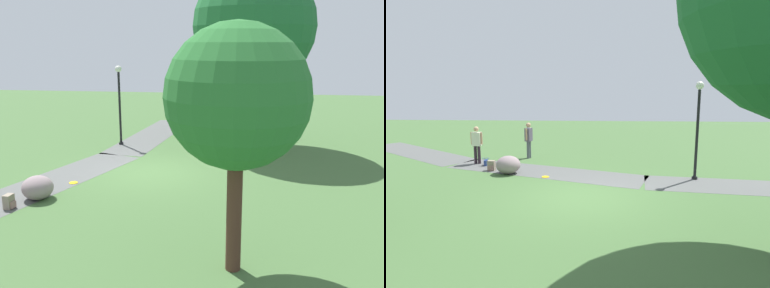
% 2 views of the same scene
% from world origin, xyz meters
% --- Properties ---
extents(ground_plane, '(48.00, 48.00, 0.00)m').
position_xyz_m(ground_plane, '(0.00, 0.00, 0.00)').
color(ground_plane, '#436636').
extents(footpath_segment_near, '(8.16, 2.79, 0.01)m').
position_xyz_m(footpath_segment_near, '(-6.03, -1.32, 0.00)').
color(footpath_segment_near, '#565856').
rests_on(footpath_segment_near, ground).
extents(footpath_segment_mid, '(8.18, 4.35, 0.01)m').
position_xyz_m(footpath_segment_mid, '(1.73, -3.08, 0.00)').
color(footpath_segment_mid, '#565856').
rests_on(footpath_segment_mid, ground).
extents(footpath_segment_far, '(7.64, 6.10, 0.01)m').
position_xyz_m(footpath_segment_far, '(8.81, -6.64, 0.00)').
color(footpath_segment_far, '#565856').
rests_on(footpath_segment_far, ground).
extents(lamp_post, '(0.28, 0.28, 3.47)m').
position_xyz_m(lamp_post, '(-3.90, -2.29, 2.15)').
color(lamp_post, black).
rests_on(lamp_post, ground).
extents(lawn_boulder, '(1.25, 1.23, 0.69)m').
position_xyz_m(lawn_boulder, '(3.00, -2.69, 0.34)').
color(lawn_boulder, gray).
rests_on(lawn_boulder, ground).
extents(woman_with_handbag, '(0.52, 0.24, 1.62)m').
position_xyz_m(woman_with_handbag, '(4.79, -4.31, 0.93)').
color(woman_with_handbag, '#2E2129').
rests_on(woman_with_handbag, ground).
extents(man_near_boulder, '(0.32, 0.51, 1.67)m').
position_xyz_m(man_near_boulder, '(2.80, -5.59, 0.96)').
color(man_near_boulder, '#4E525C').
rests_on(man_near_boulder, ground).
extents(handbag_on_grass, '(0.31, 0.33, 0.31)m').
position_xyz_m(handbag_on_grass, '(4.32, -3.98, 0.14)').
color(handbag_on_grass, navy).
rests_on(handbag_on_grass, ground).
extents(backpack_by_boulder, '(0.29, 0.28, 0.40)m').
position_xyz_m(backpack_by_boulder, '(3.80, -3.11, 0.19)').
color(backpack_by_boulder, gray).
rests_on(backpack_by_boulder, ground).
extents(frisbee_on_grass, '(0.28, 0.28, 0.02)m').
position_xyz_m(frisbee_on_grass, '(1.50, -2.25, 0.01)').
color(frisbee_on_grass, yellow).
rests_on(frisbee_on_grass, ground).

